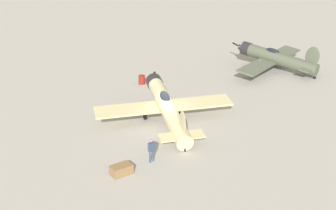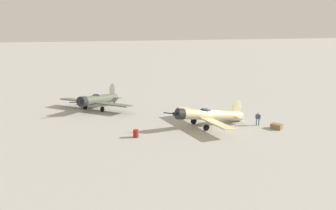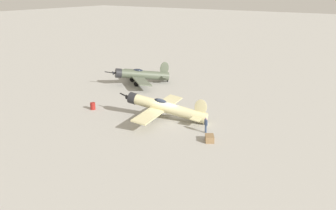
{
  "view_description": "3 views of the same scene",
  "coord_description": "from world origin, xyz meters",
  "px_view_note": "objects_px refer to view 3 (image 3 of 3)",
  "views": [
    {
      "loc": [
        1.42,
        33.83,
        15.47
      ],
      "look_at": [
        0.0,
        -0.0,
        1.8
      ],
      "focal_mm": 49.0,
      "sensor_mm": 36.0,
      "label": 1
    },
    {
      "loc": [
        40.1,
        -15.82,
        13.32
      ],
      "look_at": [
        -5.97,
        -4.35,
        1.6
      ],
      "focal_mm": 36.39,
      "sensor_mm": 36.0,
      "label": 2
    },
    {
      "loc": [
        37.64,
        26.1,
        15.51
      ],
      "look_at": [
        0.0,
        -0.0,
        1.8
      ],
      "focal_mm": 43.09,
      "sensor_mm": 36.0,
      "label": 3
    }
  ],
  "objects_px": {
    "ground_crew_mechanic": "(206,124)",
    "fuel_drum": "(93,106)",
    "airplane_mid_apron": "(140,75)",
    "airplane_foreground": "(164,107)",
    "equipment_crate": "(210,138)"
  },
  "relations": [
    {
      "from": "ground_crew_mechanic",
      "to": "equipment_crate",
      "type": "distance_m",
      "value": 2.65
    },
    {
      "from": "ground_crew_mechanic",
      "to": "airplane_mid_apron",
      "type": "bearing_deg",
      "value": -80.76
    },
    {
      "from": "fuel_drum",
      "to": "airplane_mid_apron",
      "type": "bearing_deg",
      "value": -165.59
    },
    {
      "from": "airplane_mid_apron",
      "to": "ground_crew_mechanic",
      "type": "relative_size",
      "value": 6.26
    },
    {
      "from": "equipment_crate",
      "to": "fuel_drum",
      "type": "xyz_separation_m",
      "value": [
        -1.14,
        -17.86,
        0.12
      ]
    },
    {
      "from": "ground_crew_mechanic",
      "to": "fuel_drum",
      "type": "height_order",
      "value": "ground_crew_mechanic"
    },
    {
      "from": "airplane_mid_apron",
      "to": "equipment_crate",
      "type": "bearing_deg",
      "value": 92.99
    },
    {
      "from": "airplane_mid_apron",
      "to": "fuel_drum",
      "type": "height_order",
      "value": "airplane_mid_apron"
    },
    {
      "from": "airplane_foreground",
      "to": "equipment_crate",
      "type": "height_order",
      "value": "airplane_foreground"
    },
    {
      "from": "airplane_mid_apron",
      "to": "fuel_drum",
      "type": "xyz_separation_m",
      "value": [
        14.59,
        3.75,
        -1.02
      ]
    },
    {
      "from": "ground_crew_mechanic",
      "to": "fuel_drum",
      "type": "distance_m",
      "value": 16.3
    },
    {
      "from": "airplane_foreground",
      "to": "fuel_drum",
      "type": "distance_m",
      "value": 10.08
    },
    {
      "from": "ground_crew_mechanic",
      "to": "fuel_drum",
      "type": "bearing_deg",
      "value": -43.3
    },
    {
      "from": "airplane_foreground",
      "to": "ground_crew_mechanic",
      "type": "relative_size",
      "value": 6.75
    },
    {
      "from": "ground_crew_mechanic",
      "to": "equipment_crate",
      "type": "xyz_separation_m",
      "value": [
        1.99,
        1.6,
        -0.71
      ]
    }
  ]
}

